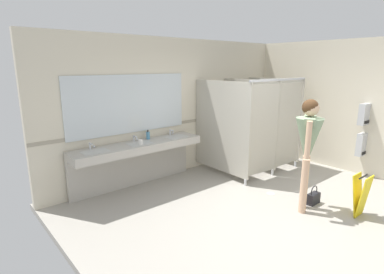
{
  "coord_description": "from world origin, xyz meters",
  "views": [
    {
      "loc": [
        -3.88,
        -2.39,
        2.22
      ],
      "look_at": [
        -0.83,
        1.25,
        1.09
      ],
      "focal_mm": 28.53,
      "sensor_mm": 36.0,
      "label": 1
    }
  ],
  "objects_px": {
    "wet_floor_sign": "(361,195)",
    "paper_cup": "(141,142)",
    "paper_towel_dispenser_lower": "(362,144)",
    "handbag": "(313,198)",
    "person_standing": "(308,141)",
    "paper_towel_dispenser_upper": "(365,114)",
    "soap_dispenser": "(148,135)"
  },
  "relations": [
    {
      "from": "person_standing",
      "to": "wet_floor_sign",
      "type": "distance_m",
      "value": 1.12
    },
    {
      "from": "paper_cup",
      "to": "wet_floor_sign",
      "type": "distance_m",
      "value": 3.59
    },
    {
      "from": "paper_cup",
      "to": "person_standing",
      "type": "bearing_deg",
      "value": -56.14
    },
    {
      "from": "soap_dispenser",
      "to": "paper_cup",
      "type": "bearing_deg",
      "value": -140.39
    },
    {
      "from": "handbag",
      "to": "soap_dispenser",
      "type": "distance_m",
      "value": 3.08
    },
    {
      "from": "paper_towel_dispenser_lower",
      "to": "person_standing",
      "type": "relative_size",
      "value": 0.26
    },
    {
      "from": "handbag",
      "to": "soap_dispenser",
      "type": "relative_size",
      "value": 1.79
    },
    {
      "from": "paper_cup",
      "to": "wet_floor_sign",
      "type": "xyz_separation_m",
      "value": [
        1.99,
        -2.93,
        -0.57
      ]
    },
    {
      "from": "paper_towel_dispenser_lower",
      "to": "person_standing",
      "type": "distance_m",
      "value": 2.37
    },
    {
      "from": "wet_floor_sign",
      "to": "soap_dispenser",
      "type": "bearing_deg",
      "value": 117.73
    },
    {
      "from": "paper_towel_dispenser_lower",
      "to": "handbag",
      "type": "height_order",
      "value": "paper_towel_dispenser_lower"
    },
    {
      "from": "paper_towel_dispenser_upper",
      "to": "wet_floor_sign",
      "type": "relative_size",
      "value": 0.65
    },
    {
      "from": "handbag",
      "to": "paper_cup",
      "type": "height_order",
      "value": "paper_cup"
    },
    {
      "from": "paper_towel_dispenser_upper",
      "to": "soap_dispenser",
      "type": "relative_size",
      "value": 2.38
    },
    {
      "from": "paper_towel_dispenser_upper",
      "to": "person_standing",
      "type": "bearing_deg",
      "value": -177.2
    },
    {
      "from": "person_standing",
      "to": "handbag",
      "type": "height_order",
      "value": "person_standing"
    },
    {
      "from": "paper_towel_dispenser_upper",
      "to": "soap_dispenser",
      "type": "bearing_deg",
      "value": 145.57
    },
    {
      "from": "handbag",
      "to": "wet_floor_sign",
      "type": "bearing_deg",
      "value": -78.18
    },
    {
      "from": "handbag",
      "to": "paper_cup",
      "type": "bearing_deg",
      "value": 129.16
    },
    {
      "from": "paper_towel_dispenser_upper",
      "to": "handbag",
      "type": "xyz_separation_m",
      "value": [
        -1.99,
        -0.12,
        -1.16
      ]
    },
    {
      "from": "paper_towel_dispenser_lower",
      "to": "handbag",
      "type": "distance_m",
      "value": 2.07
    },
    {
      "from": "paper_towel_dispenser_lower",
      "to": "soap_dispenser",
      "type": "bearing_deg",
      "value": 145.42
    },
    {
      "from": "paper_towel_dispenser_upper",
      "to": "handbag",
      "type": "bearing_deg",
      "value": -176.62
    },
    {
      "from": "person_standing",
      "to": "paper_cup",
      "type": "xyz_separation_m",
      "value": [
        -1.53,
        2.27,
        -0.21
      ]
    },
    {
      "from": "person_standing",
      "to": "wet_floor_sign",
      "type": "xyz_separation_m",
      "value": [
        0.47,
        -0.66,
        -0.78
      ]
    },
    {
      "from": "person_standing",
      "to": "handbag",
      "type": "bearing_deg",
      "value": -0.66
    },
    {
      "from": "soap_dispenser",
      "to": "wet_floor_sign",
      "type": "relative_size",
      "value": 0.27
    },
    {
      "from": "paper_towel_dispenser_lower",
      "to": "paper_cup",
      "type": "bearing_deg",
      "value": 150.52
    },
    {
      "from": "wet_floor_sign",
      "to": "paper_cup",
      "type": "bearing_deg",
      "value": 124.21
    },
    {
      "from": "handbag",
      "to": "person_standing",
      "type": "bearing_deg",
      "value": 179.34
    },
    {
      "from": "handbag",
      "to": "paper_towel_dispenser_upper",
      "type": "bearing_deg",
      "value": 3.38
    },
    {
      "from": "paper_towel_dispenser_lower",
      "to": "paper_cup",
      "type": "height_order",
      "value": "paper_cup"
    }
  ]
}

